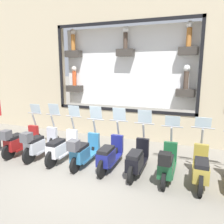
# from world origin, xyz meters

# --- Properties ---
(ground_plane) EXTENTS (120.00, 120.00, 0.00)m
(ground_plane) POSITION_xyz_m (0.00, 0.00, 0.00)
(ground_plane) COLOR gray
(building_facade) EXTENTS (1.26, 36.00, 9.29)m
(building_facade) POSITION_xyz_m (3.60, -0.00, 4.74)
(building_facade) COLOR tan
(building_facade) RESTS_ON ground_plane
(scooter_olive_1) EXTENTS (1.81, 0.61, 1.56)m
(scooter_olive_1) POSITION_xyz_m (0.59, -3.00, 0.44)
(scooter_olive_1) COLOR black
(scooter_olive_1) RESTS_ON ground_plane
(scooter_green_2) EXTENTS (1.79, 0.61, 1.53)m
(scooter_green_2) POSITION_xyz_m (0.52, -2.19, 0.45)
(scooter_green_2) COLOR black
(scooter_green_2) RESTS_ON ground_plane
(scooter_black_3) EXTENTS (1.80, 0.60, 1.65)m
(scooter_black_3) POSITION_xyz_m (0.59, -1.37, 0.43)
(scooter_black_3) COLOR black
(scooter_black_3) RESTS_ON ground_plane
(scooter_navy_4) EXTENTS (1.80, 0.60, 1.66)m
(scooter_navy_4) POSITION_xyz_m (0.59, -0.56, 0.43)
(scooter_navy_4) COLOR black
(scooter_navy_4) RESTS_ON ground_plane
(scooter_teal_5) EXTENTS (1.79, 0.60, 1.66)m
(scooter_teal_5) POSITION_xyz_m (0.52, 0.25, 0.46)
(scooter_teal_5) COLOR black
(scooter_teal_5) RESTS_ON ground_plane
(scooter_white_6) EXTENTS (1.80, 0.60, 1.64)m
(scooter_white_6) POSITION_xyz_m (0.59, 1.06, 0.44)
(scooter_white_6) COLOR black
(scooter_white_6) RESTS_ON ground_plane
(scooter_silver_7) EXTENTS (1.80, 0.61, 1.65)m
(scooter_silver_7) POSITION_xyz_m (0.53, 1.87, 0.48)
(scooter_silver_7) COLOR black
(scooter_silver_7) RESTS_ON ground_plane
(scooter_red_8) EXTENTS (1.80, 0.61, 1.59)m
(scooter_red_8) POSITION_xyz_m (0.52, 2.68, 0.47)
(scooter_red_8) COLOR black
(scooter_red_8) RESTS_ON ground_plane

